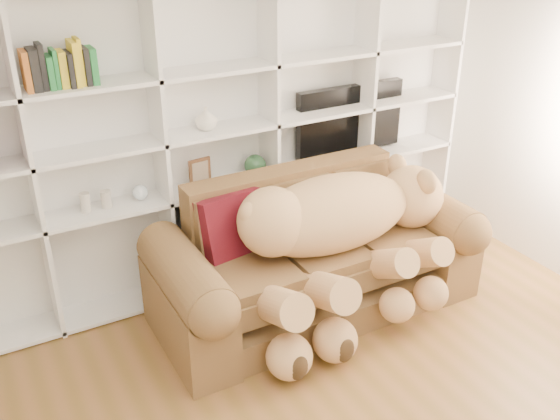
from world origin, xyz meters
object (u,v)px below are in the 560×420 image
sofa (314,262)px  teddy_bear (341,232)px  gift_box (417,271)px  tv (350,121)px

sofa → teddy_bear: teddy_bear is taller
sofa → gift_box: size_ratio=8.25×
tv → sofa: bearing=-137.2°
gift_box → sofa: bearing=170.0°
teddy_bear → gift_box: (0.80, 0.04, -0.60)m
teddy_bear → tv: 1.23m
teddy_bear → gift_box: 1.00m
teddy_bear → gift_box: teddy_bear is taller
gift_box → tv: size_ratio=0.29×
sofa → tv: tv is taller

